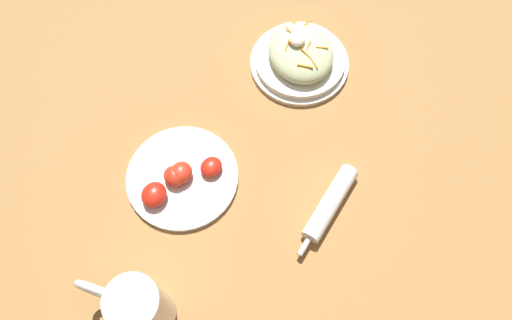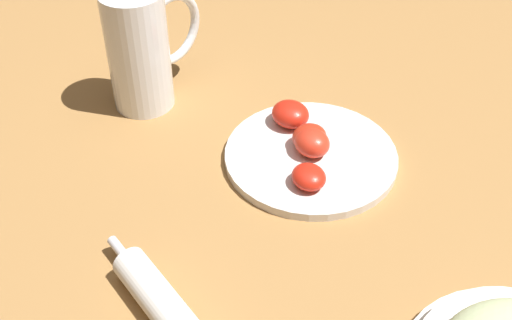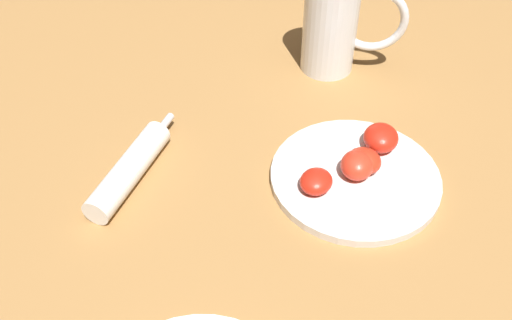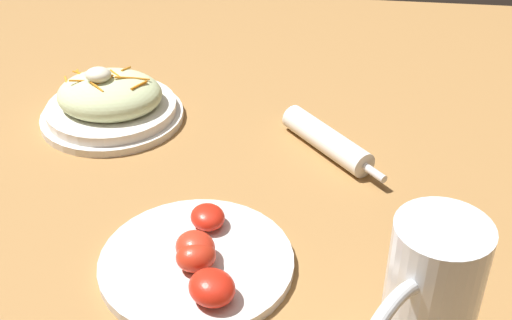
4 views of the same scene
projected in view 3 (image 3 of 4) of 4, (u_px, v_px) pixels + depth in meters
ground_plane at (250, 202)px, 0.70m from camera, size 1.43×1.43×0.00m
beer_mug at (333, 26)px, 0.85m from camera, size 0.11×0.14×0.16m
napkin_roll at (130, 169)px, 0.71m from camera, size 0.14×0.16×0.04m
tomato_plate at (356, 171)px, 0.72m from camera, size 0.21×0.21×0.04m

